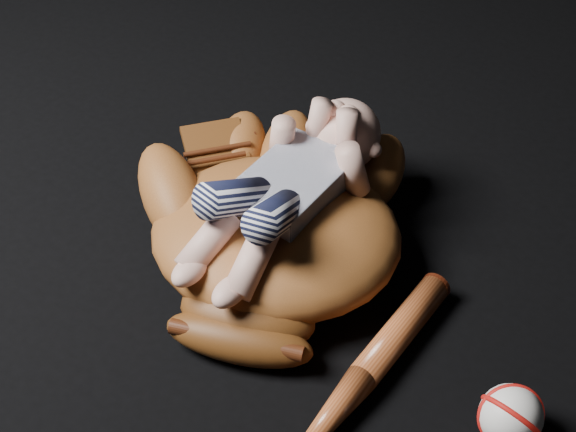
{
  "coord_description": "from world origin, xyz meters",
  "views": [
    {
      "loc": [
        0.56,
        -0.59,
        0.9
      ],
      "look_at": [
        0.01,
        0.16,
        0.08
      ],
      "focal_mm": 55.0,
      "sensor_mm": 36.0,
      "label": 1
    }
  ],
  "objects_px": {
    "baseball_bat": "(351,391)",
    "newborn_baby": "(279,189)",
    "baseball": "(511,416)",
    "baseball_glove": "(276,225)"
  },
  "relations": [
    {
      "from": "baseball_glove",
      "to": "newborn_baby",
      "type": "bearing_deg",
      "value": 54.16
    },
    {
      "from": "baseball_glove",
      "to": "baseball",
      "type": "height_order",
      "value": "baseball_glove"
    },
    {
      "from": "newborn_baby",
      "to": "baseball",
      "type": "bearing_deg",
      "value": -13.04
    },
    {
      "from": "baseball_bat",
      "to": "baseball",
      "type": "bearing_deg",
      "value": 21.41
    },
    {
      "from": "baseball_glove",
      "to": "baseball_bat",
      "type": "xyz_separation_m",
      "value": [
        0.22,
        -0.14,
        -0.06
      ]
    },
    {
      "from": "newborn_baby",
      "to": "baseball_bat",
      "type": "distance_m",
      "value": 0.29
    },
    {
      "from": "baseball_glove",
      "to": "baseball_bat",
      "type": "distance_m",
      "value": 0.27
    },
    {
      "from": "newborn_baby",
      "to": "baseball_bat",
      "type": "bearing_deg",
      "value": -35.79
    },
    {
      "from": "newborn_baby",
      "to": "baseball",
      "type": "relative_size",
      "value": 5.27
    },
    {
      "from": "baseball_bat",
      "to": "newborn_baby",
      "type": "bearing_deg",
      "value": 146.55
    }
  ]
}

